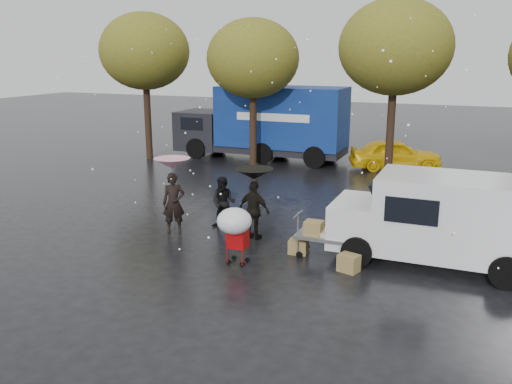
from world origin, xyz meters
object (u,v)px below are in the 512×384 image
at_px(shopping_cart, 235,224).
at_px(blue_truck, 265,123).
at_px(yellow_taxi, 395,154).
at_px(vendor_cart, 329,230).
at_px(person_black, 254,210).
at_px(white_van, 442,218).
at_px(person_pink, 174,203).

relative_size(shopping_cart, blue_truck, 0.18).
bearing_deg(blue_truck, yellow_taxi, -0.16).
bearing_deg(vendor_cart, yellow_taxi, 90.51).
distance_m(vendor_cart, shopping_cart, 2.43).
xyz_separation_m(vendor_cart, blue_truck, (-6.30, 11.58, 1.03)).
height_order(person_black, white_van, white_van).
bearing_deg(person_pink, white_van, -25.35).
distance_m(person_pink, person_black, 2.36).
relative_size(vendor_cart, yellow_taxi, 0.38).
height_order(person_black, vendor_cart, person_black).
distance_m(shopping_cart, blue_truck, 13.71).
relative_size(white_van, yellow_taxi, 1.24).
bearing_deg(shopping_cart, vendor_cart, 35.57).
bearing_deg(person_pink, shopping_cart, -59.94).
height_order(white_van, yellow_taxi, white_van).
height_order(vendor_cart, yellow_taxi, yellow_taxi).
bearing_deg(person_black, yellow_taxi, -90.37).
height_order(person_pink, yellow_taxi, person_pink).
bearing_deg(vendor_cart, shopping_cart, -144.43).
relative_size(person_black, yellow_taxi, 0.42).
height_order(person_black, shopping_cart, person_black).
distance_m(person_black, shopping_cart, 2.06).
distance_m(person_pink, shopping_cart, 3.13).
bearing_deg(yellow_taxi, white_van, 172.78).
bearing_deg(person_black, vendor_cart, 175.98).
relative_size(vendor_cart, blue_truck, 0.18).
xyz_separation_m(shopping_cart, white_van, (4.55, 2.03, 0.10)).
distance_m(person_pink, vendor_cart, 4.63).
bearing_deg(blue_truck, person_black, -69.96).
xyz_separation_m(person_black, vendor_cart, (2.30, -0.62, -0.10)).
relative_size(vendor_cart, white_van, 0.31).
height_order(vendor_cart, white_van, white_van).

